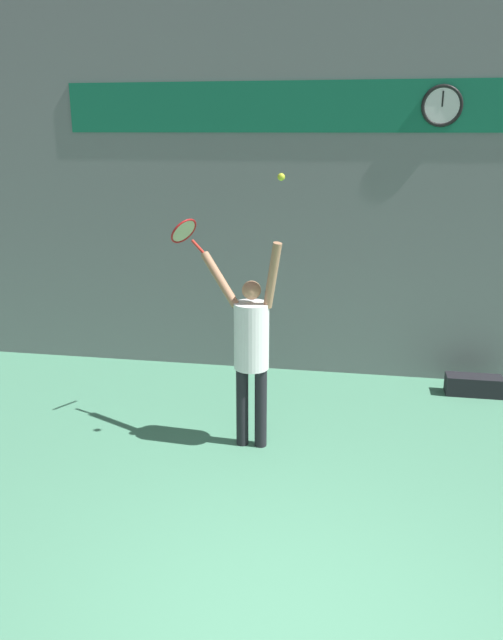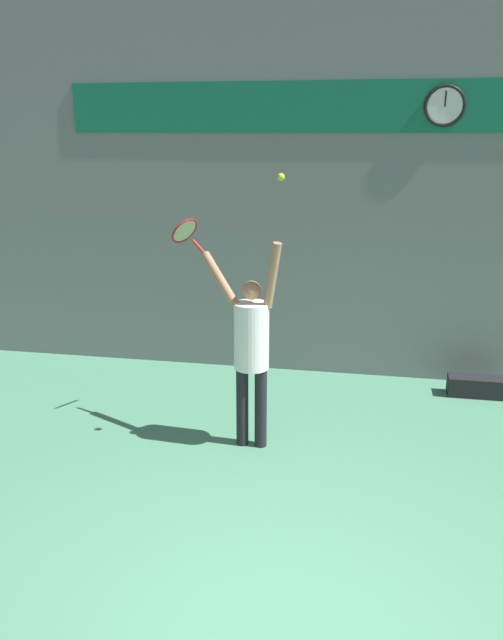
% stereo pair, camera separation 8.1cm
% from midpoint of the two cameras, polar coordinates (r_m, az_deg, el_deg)
% --- Properties ---
extents(back_wall, '(18.00, 0.10, 5.00)m').
position_cam_midpoint_polar(back_wall, '(8.36, 7.66, 11.53)').
color(back_wall, slate).
rests_on(back_wall, ground_plane).
extents(sponsor_banner, '(6.95, 0.02, 0.62)m').
position_cam_midpoint_polar(sponsor_banner, '(8.27, 7.94, 18.78)').
color(sponsor_banner, '#146B4C').
extents(scoreboard_clock, '(0.50, 0.05, 0.50)m').
position_cam_midpoint_polar(scoreboard_clock, '(8.29, 17.55, 18.18)').
color(scoreboard_clock, white).
extents(tennis_player, '(0.94, 0.56, 2.24)m').
position_cam_midpoint_polar(tennis_player, '(6.45, 0.32, -2.29)').
color(tennis_player, black).
rests_on(tennis_player, ground_plane).
extents(tennis_racket, '(0.46, 0.39, 0.37)m').
position_cam_midpoint_polar(tennis_racket, '(6.81, -5.70, 8.00)').
color(tennis_racket, red).
extents(tennis_ball, '(0.07, 0.07, 0.07)m').
position_cam_midpoint_polar(tennis_ball, '(5.93, 3.11, 12.93)').
color(tennis_ball, '#CCDB2D').
extents(equipment_bag, '(0.70, 0.26, 0.25)m').
position_cam_midpoint_polar(equipment_bag, '(8.54, 20.10, -5.73)').
color(equipment_bag, black).
rests_on(equipment_bag, ground_plane).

